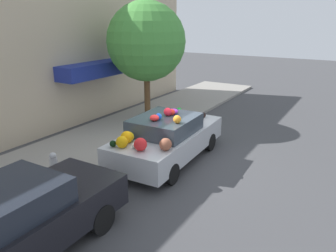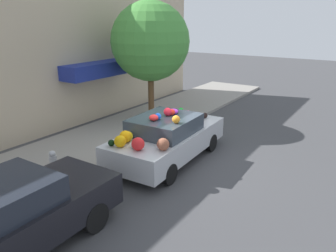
# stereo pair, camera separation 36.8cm
# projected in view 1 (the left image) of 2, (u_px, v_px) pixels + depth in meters

# --- Properties ---
(ground_plane) EXTENTS (60.00, 60.00, 0.00)m
(ground_plane) POSITION_uv_depth(u_px,v_px,m) (166.00, 159.00, 10.03)
(ground_plane) COLOR #424244
(sidewalk_curb) EXTENTS (24.00, 3.20, 0.12)m
(sidewalk_curb) POSITION_uv_depth(u_px,v_px,m) (99.00, 141.00, 11.34)
(sidewalk_curb) COLOR gray
(sidewalk_curb) RESTS_ON ground
(building_facade) EXTENTS (18.00, 1.20, 6.33)m
(building_facade) POSITION_uv_depth(u_px,v_px,m) (48.00, 48.00, 11.54)
(building_facade) COLOR #C6B293
(building_facade) RESTS_ON ground
(street_tree) EXTENTS (3.06, 3.06, 4.66)m
(street_tree) POSITION_uv_depth(u_px,v_px,m) (146.00, 42.00, 12.64)
(street_tree) COLOR brown
(street_tree) RESTS_ON sidewalk_curb
(fire_hydrant) EXTENTS (0.20, 0.20, 0.70)m
(fire_hydrant) POSITION_uv_depth(u_px,v_px,m) (54.00, 165.00, 8.50)
(fire_hydrant) COLOR #B2B2B7
(fire_hydrant) RESTS_ON sidewalk_curb
(art_car) EXTENTS (4.30, 1.97, 1.64)m
(art_car) POSITION_uv_depth(u_px,v_px,m) (167.00, 137.00, 9.71)
(art_car) COLOR #B7BABF
(art_car) RESTS_ON ground
(parked_car_plain) EXTENTS (4.13, 1.76, 1.45)m
(parked_car_plain) POSITION_uv_depth(u_px,v_px,m) (15.00, 222.00, 5.65)
(parked_car_plain) COLOR black
(parked_car_plain) RESTS_ON ground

